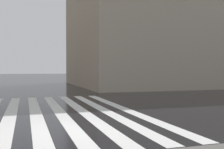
% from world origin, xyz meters
% --- Properties ---
extents(ground_plane, '(220.00, 220.00, 0.00)m').
position_xyz_m(ground_plane, '(0.00, 0.00, 0.00)').
color(ground_plane, black).
extents(zebra_crossing, '(13.00, 6.50, 0.01)m').
position_xyz_m(zebra_crossing, '(4.00, -0.18, 0.00)').
color(zebra_crossing, silver).
rests_on(zebra_crossing, ground_plane).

